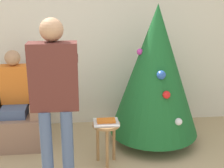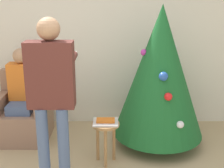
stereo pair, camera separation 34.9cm
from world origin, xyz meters
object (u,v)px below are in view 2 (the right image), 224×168
at_px(person_seated, 22,91).
at_px(side_stool, 106,132).
at_px(christmas_tree, 160,72).
at_px(armchair, 25,115).
at_px(person_standing, 51,87).

relative_size(person_seated, side_stool, 2.43).
relative_size(christmas_tree, armchair, 1.99).
relative_size(person_seated, person_standing, 0.72).
bearing_deg(side_stool, christmas_tree, 35.67).
height_order(christmas_tree, person_standing, christmas_tree).
height_order(armchair, side_stool, armchair).
bearing_deg(armchair, christmas_tree, -6.40).
relative_size(christmas_tree, person_seated, 1.47).
distance_m(christmas_tree, armchair, 1.94).
relative_size(christmas_tree, side_stool, 3.57).
relative_size(christmas_tree, person_standing, 1.05).
bearing_deg(person_standing, armchair, 120.56).
xyz_separation_m(christmas_tree, side_stool, (-0.68, -0.49, -0.59)).
distance_m(person_seated, side_stool, 1.35).
bearing_deg(armchair, person_standing, -59.44).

